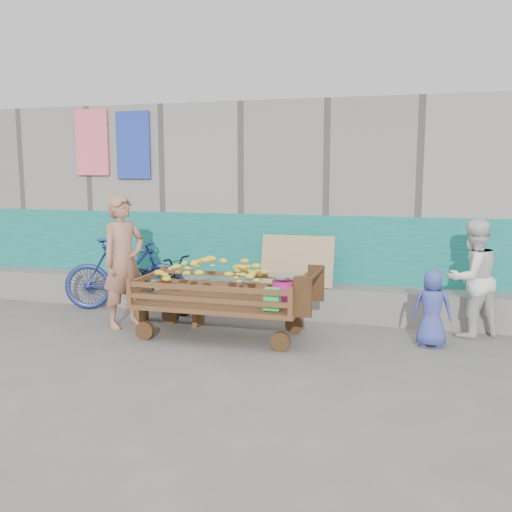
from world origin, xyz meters
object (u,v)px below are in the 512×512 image
(bench, at_px, (170,310))
(woman, at_px, (472,278))
(vendor_man, at_px, (124,262))
(child, at_px, (432,308))
(banana_cart, at_px, (218,285))
(bicycle_blue, at_px, (125,274))
(bicycle_dark, at_px, (154,283))

(bench, distance_m, woman, 3.86)
(vendor_man, xyz_separation_m, woman, (4.29, 0.76, -0.13))
(vendor_man, xyz_separation_m, child, (3.82, 0.19, -0.40))
(child, bearing_deg, banana_cart, 8.21)
(banana_cart, height_order, child, banana_cart)
(bench, height_order, bicycle_blue, bicycle_blue)
(child, bearing_deg, woman, -127.43)
(banana_cart, xyz_separation_m, woman, (2.97, 0.87, 0.08))
(woman, bearing_deg, vendor_man, -24.22)
(bench, xyz_separation_m, woman, (3.79, 0.48, 0.53))
(woman, height_order, child, woman)
(vendor_man, height_order, bicycle_dark, vendor_man)
(woman, bearing_deg, bicycle_dark, -35.50)
(bench, bearing_deg, vendor_man, -150.59)
(vendor_man, bearing_deg, bicycle_blue, 54.44)
(bench, bearing_deg, child, -1.66)
(banana_cart, xyz_separation_m, bench, (-0.82, 0.39, -0.45))
(child, distance_m, bicycle_dark, 3.88)
(bicycle_blue, bearing_deg, bicycle_dark, -108.14)
(child, relative_size, bicycle_blue, 0.52)
(woman, xyz_separation_m, bicycle_blue, (-4.76, 0.09, -0.19))
(banana_cart, bearing_deg, woman, 16.28)
(woman, relative_size, child, 1.60)
(banana_cart, bearing_deg, bicycle_blue, 151.73)
(banana_cart, relative_size, woman, 1.53)
(bicycle_dark, height_order, bicycle_blue, bicycle_blue)
(woman, distance_m, bicycle_dark, 4.30)
(vendor_man, bearing_deg, bench, -34.74)
(child, xyz_separation_m, bicycle_blue, (-4.29, 0.67, 0.07))
(bench, xyz_separation_m, bicycle_dark, (-0.50, 0.57, 0.23))
(banana_cart, relative_size, bench, 2.15)
(bench, relative_size, bicycle_blue, 0.58)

